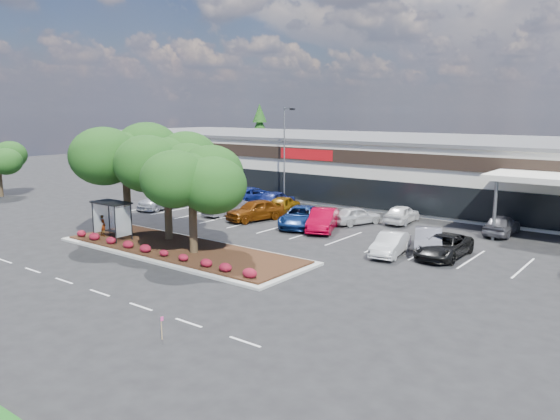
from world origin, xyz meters
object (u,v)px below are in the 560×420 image
Objects in this scene: light_pole at (285,161)px; car_1 at (225,207)px; car_0 at (163,200)px; survey_stake at (162,325)px.

car_1 is (-0.41, -8.11, -3.38)m from light_pole.
car_0 is at bearing -128.52° from light_pole.
car_1 is at bearing -92.88° from light_pole.
car_0 reaches higher than car_1.
light_pole reaches higher than survey_stake.
survey_stake is 0.22× the size of car_1.
light_pole is 9.57× the size of survey_stake.
light_pole is at bearing 118.25° from survey_stake.
survey_stake is 30.07m from car_0.
car_1 reaches higher than survey_stake.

